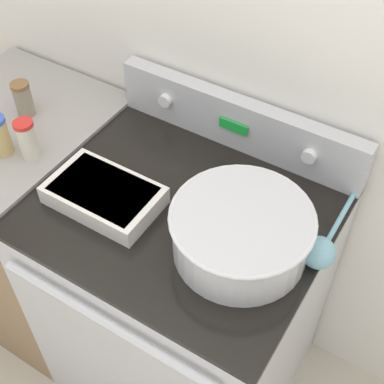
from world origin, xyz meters
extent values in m
cube|color=silver|center=(0.00, 0.69, 1.25)|extent=(8.00, 0.05, 2.50)
cube|color=#BCBCC1|center=(0.00, 0.33, 0.45)|extent=(0.77, 0.66, 0.90)
cube|color=black|center=(0.00, 0.33, 0.91)|extent=(0.77, 0.66, 0.02)
cylinder|color=silver|center=(0.00, -0.02, 0.84)|extent=(0.63, 0.02, 0.02)
cube|color=#BCBCC1|center=(0.00, 0.63, 1.00)|extent=(0.77, 0.05, 0.16)
cylinder|color=white|center=(-0.23, 0.60, 1.00)|extent=(0.04, 0.02, 0.04)
cylinder|color=white|center=(0.23, 0.60, 1.00)|extent=(0.04, 0.02, 0.04)
cube|color=green|center=(0.00, 0.60, 1.00)|extent=(0.09, 0.01, 0.03)
cube|color=#896B4C|center=(-0.67, 0.33, 0.45)|extent=(0.56, 0.66, 0.90)
cube|color=gray|center=(-0.67, 0.33, 0.91)|extent=(0.56, 0.66, 0.03)
cylinder|color=silver|center=(0.19, 0.29, 0.98)|extent=(0.33, 0.33, 0.13)
torus|color=silver|center=(0.19, 0.29, 1.04)|extent=(0.35, 0.35, 0.01)
cylinder|color=beige|center=(0.19, 0.29, 1.03)|extent=(0.30, 0.30, 0.02)
cube|color=silver|center=(-0.19, 0.24, 0.94)|extent=(0.30, 0.19, 0.05)
cube|color=#D1BC7A|center=(-0.19, 0.24, 0.95)|extent=(0.26, 0.16, 0.03)
cylinder|color=#7AB2C6|center=(0.37, 0.50, 0.92)|extent=(0.01, 0.30, 0.01)
sphere|color=#7AB2C6|center=(0.37, 0.35, 0.96)|extent=(0.08, 0.08, 0.08)
cylinder|color=beige|center=(-0.47, 0.26, 0.98)|extent=(0.05, 0.05, 0.11)
cylinder|color=red|center=(-0.47, 0.26, 1.04)|extent=(0.06, 0.06, 0.01)
cylinder|color=tan|center=(-0.55, 0.23, 0.98)|extent=(0.06, 0.06, 0.11)
cylinder|color=gray|center=(-0.62, 0.40, 0.98)|extent=(0.05, 0.05, 0.10)
cylinder|color=brown|center=(-0.62, 0.40, 1.03)|extent=(0.06, 0.06, 0.01)
camera|label=1|loc=(0.52, -0.46, 1.98)|focal=50.00mm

